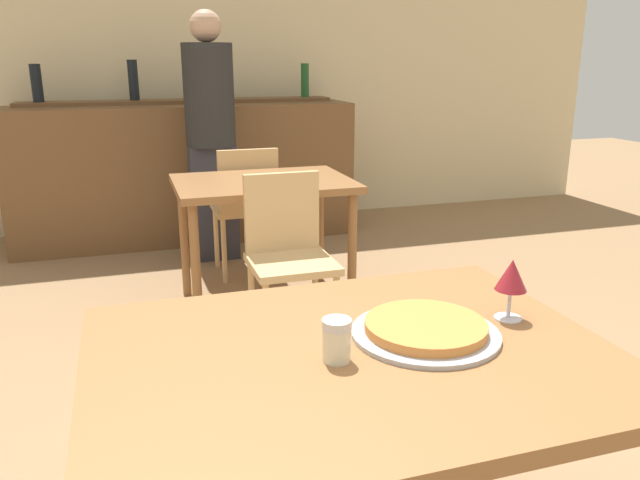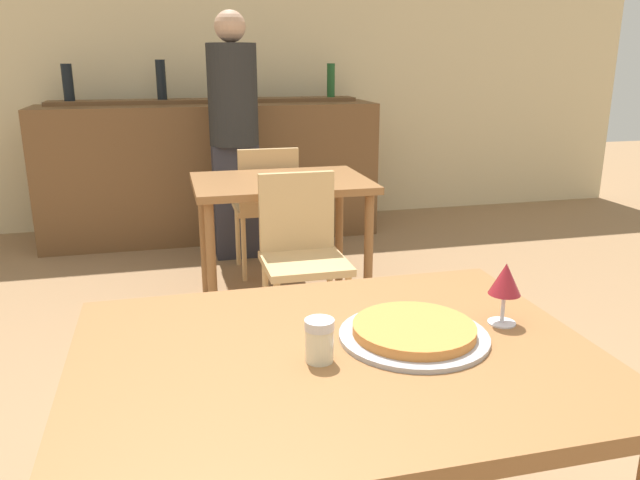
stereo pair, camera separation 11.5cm
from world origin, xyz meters
name	(u,v)px [view 1 (the left image)]	position (x,y,z in m)	size (l,w,h in m)	color
wall_back	(173,57)	(0.00, 4.23, 1.40)	(8.00, 0.05, 2.80)	beige
dining_table_near	(352,380)	(0.00, 0.00, 0.69)	(1.19, 0.90, 0.76)	brown
dining_table_far	(263,197)	(0.27, 2.16, 0.65)	(0.98, 0.71, 0.74)	brown
bar_counter	(186,173)	(0.00, 3.72, 0.53)	(2.60, 0.56, 1.06)	brown
bar_back_shelf	(176,97)	(-0.03, 3.86, 1.11)	(2.39, 0.24, 0.33)	brown
chair_far_side_front	(288,248)	(0.27, 1.63, 0.50)	(0.40, 0.40, 0.86)	tan
chair_far_side_back	(246,202)	(0.27, 2.69, 0.50)	(0.40, 0.40, 0.86)	tan
pizza_tray	(425,329)	(0.19, 0.02, 0.78)	(0.36, 0.36, 0.04)	#A3A3A8
cheese_shaker	(337,340)	(-0.05, -0.03, 0.81)	(0.07, 0.07, 0.10)	beige
person_standing	(211,129)	(0.13, 3.14, 0.93)	(0.34, 0.34, 1.71)	#2D2D38
wine_glass	(512,277)	(0.44, 0.05, 0.88)	(0.08, 0.08, 0.16)	silver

